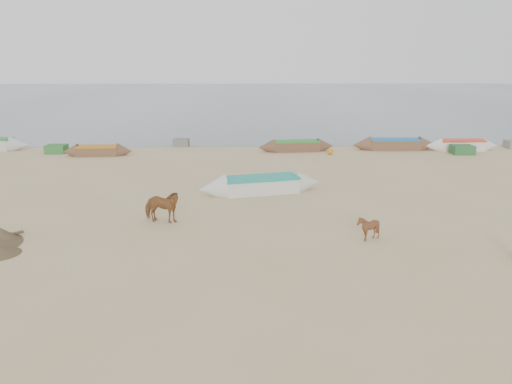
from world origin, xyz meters
The scene contains 7 objects.
ground centered at (0.00, 0.00, 0.00)m, with size 140.00×140.00×0.00m, color tan.
sea centered at (0.00, 82.00, 0.01)m, with size 160.00×160.00×0.00m, color slate.
cow_adult centered at (-3.90, 2.88, 0.69)m, with size 0.75×1.64×1.38m, color brown.
calf_front centered at (4.11, 0.64, 0.49)m, with size 0.79×0.88×0.97m, color brown.
near_canoe centered at (0.31, 7.72, 0.41)m, with size 6.36×1.41×0.83m, color silver, non-canonical shape.
waterline_canoes centered at (-0.39, 20.17, 0.42)m, with size 57.17×4.38×0.92m.
beach_clutter centered at (3.98, 20.05, 0.30)m, with size 41.93×5.12×0.64m.
Camera 1 is at (-0.36, -16.85, 6.43)m, focal length 35.00 mm.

